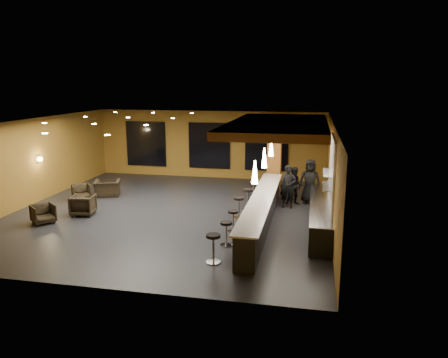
% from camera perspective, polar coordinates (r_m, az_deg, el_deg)
% --- Properties ---
extents(floor, '(12.00, 13.00, 0.10)m').
position_cam_1_polar(floor, '(17.20, -6.90, -4.46)').
color(floor, black).
rests_on(floor, ground).
extents(ceiling, '(12.00, 13.00, 0.10)m').
position_cam_1_polar(ceiling, '(16.51, -7.23, 7.57)').
color(ceiling, black).
extents(wall_back, '(12.00, 0.10, 3.50)m').
position_cam_1_polar(wall_back, '(22.98, -1.87, 4.54)').
color(wall_back, olive).
rests_on(wall_back, floor).
extents(wall_front, '(12.00, 0.10, 3.50)m').
position_cam_1_polar(wall_front, '(10.95, -18.02, -5.13)').
color(wall_front, olive).
rests_on(wall_front, floor).
extents(wall_left, '(0.10, 13.00, 3.50)m').
position_cam_1_polar(wall_left, '(19.53, -24.15, 2.01)').
color(wall_left, olive).
rests_on(wall_left, floor).
extents(wall_right, '(0.10, 13.00, 3.50)m').
position_cam_1_polar(wall_right, '(15.92, 14.06, 0.56)').
color(wall_right, olive).
rests_on(wall_right, floor).
extents(wood_soffit, '(3.60, 8.00, 0.28)m').
position_cam_1_polar(wood_soffit, '(16.70, 7.14, 6.98)').
color(wood_soffit, '#9B5F2D').
rests_on(wood_soffit, ceiling).
extents(window_left, '(2.20, 0.06, 2.40)m').
position_cam_1_polar(window_left, '(23.93, -10.14, 4.55)').
color(window_left, black).
rests_on(window_left, wall_back).
extents(window_center, '(2.20, 0.06, 2.40)m').
position_cam_1_polar(window_center, '(22.88, -1.93, 4.38)').
color(window_center, black).
rests_on(window_center, wall_back).
extents(window_right, '(2.20, 0.06, 2.40)m').
position_cam_1_polar(window_right, '(22.38, 5.58, 4.14)').
color(window_right, black).
rests_on(window_right, wall_back).
extents(tile_backsplash, '(0.06, 3.20, 2.40)m').
position_cam_1_polar(tile_backsplash, '(14.89, 13.91, 0.73)').
color(tile_backsplash, white).
rests_on(tile_backsplash, wall_right).
extents(bar_counter, '(0.60, 8.00, 1.00)m').
position_cam_1_polar(bar_counter, '(15.33, 4.94, -4.39)').
color(bar_counter, black).
rests_on(bar_counter, floor).
extents(bar_top, '(0.78, 8.10, 0.05)m').
position_cam_1_polar(bar_top, '(15.19, 4.97, -2.49)').
color(bar_top, silver).
rests_on(bar_top, bar_counter).
extents(prep_counter, '(0.70, 6.00, 0.86)m').
position_cam_1_polar(prep_counter, '(15.75, 12.41, -4.45)').
color(prep_counter, black).
rests_on(prep_counter, floor).
extents(prep_top, '(0.72, 6.00, 0.03)m').
position_cam_1_polar(prep_top, '(15.62, 12.49, -2.85)').
color(prep_top, silver).
rests_on(prep_top, prep_counter).
extents(wall_shelf_lower, '(0.30, 1.50, 0.03)m').
position_cam_1_polar(wall_shelf_lower, '(14.78, 13.31, -0.92)').
color(wall_shelf_lower, silver).
rests_on(wall_shelf_lower, wall_right).
extents(wall_shelf_upper, '(0.30, 1.50, 0.03)m').
position_cam_1_polar(wall_shelf_upper, '(14.68, 13.40, 0.79)').
color(wall_shelf_upper, silver).
rests_on(wall_shelf_upper, wall_right).
extents(column, '(0.60, 0.60, 3.50)m').
position_cam_1_polar(column, '(19.51, 6.59, 3.02)').
color(column, '#965A21').
rests_on(column, floor).
extents(wall_sconce, '(0.22, 0.22, 0.22)m').
position_cam_1_polar(wall_sconce, '(19.83, -22.93, 2.41)').
color(wall_sconce, '#FFE5B2').
rests_on(wall_sconce, wall_left).
extents(pendant_0, '(0.20, 0.20, 0.70)m').
position_cam_1_polar(pendant_0, '(12.95, 4.05, 0.91)').
color(pendant_0, white).
rests_on(pendant_0, wood_soffit).
extents(pendant_1, '(0.20, 0.20, 0.70)m').
position_cam_1_polar(pendant_1, '(15.39, 5.29, 2.75)').
color(pendant_1, white).
rests_on(pendant_1, wood_soffit).
extents(pendant_2, '(0.20, 0.20, 0.70)m').
position_cam_1_polar(pendant_2, '(17.85, 6.18, 4.09)').
color(pendant_2, white).
rests_on(pendant_2, wood_soffit).
extents(staff_a, '(0.66, 0.45, 1.74)m').
position_cam_1_polar(staff_a, '(17.61, 8.36, -1.00)').
color(staff_a, black).
rests_on(staff_a, floor).
extents(staff_b, '(0.87, 0.74, 1.57)m').
position_cam_1_polar(staff_b, '(18.14, 9.25, -0.90)').
color(staff_b, black).
rests_on(staff_b, floor).
extents(staff_c, '(0.93, 0.63, 1.85)m').
position_cam_1_polar(staff_c, '(18.42, 11.16, -0.32)').
color(staff_c, black).
rests_on(staff_c, floor).
extents(armchair_a, '(1.05, 1.05, 0.69)m').
position_cam_1_polar(armchair_a, '(16.96, -22.55, -4.21)').
color(armchair_a, black).
rests_on(armchair_a, floor).
extents(armchair_b, '(0.96, 0.97, 0.77)m').
position_cam_1_polar(armchair_b, '(17.45, -17.93, -3.26)').
color(armchair_b, black).
rests_on(armchair_b, floor).
extents(armchair_c, '(1.03, 1.03, 0.68)m').
position_cam_1_polar(armchair_c, '(19.70, -18.13, -1.63)').
color(armchair_c, black).
rests_on(armchair_c, floor).
extents(armchair_d, '(1.34, 1.25, 0.70)m').
position_cam_1_polar(armchair_d, '(20.02, -14.98, -1.17)').
color(armchair_d, black).
rests_on(armchair_d, floor).
extents(bar_stool_0, '(0.42, 0.42, 0.83)m').
position_cam_1_polar(bar_stool_0, '(12.28, -1.41, -8.57)').
color(bar_stool_0, silver).
rests_on(bar_stool_0, floor).
extents(bar_stool_1, '(0.39, 0.39, 0.77)m').
position_cam_1_polar(bar_stool_1, '(13.51, 0.30, -6.74)').
color(bar_stool_1, silver).
rests_on(bar_stool_1, floor).
extents(bar_stool_2, '(0.38, 0.38, 0.75)m').
position_cam_1_polar(bar_stool_2, '(14.72, 1.19, -5.15)').
color(bar_stool_2, silver).
rests_on(bar_stool_2, floor).
extents(bar_stool_3, '(0.40, 0.40, 0.80)m').
position_cam_1_polar(bar_stool_3, '(16.20, 1.93, -3.39)').
color(bar_stool_3, silver).
rests_on(bar_stool_3, floor).
extents(bar_stool_4, '(0.43, 0.43, 0.85)m').
position_cam_1_polar(bar_stool_4, '(17.24, 3.13, -2.30)').
color(bar_stool_4, silver).
rests_on(bar_stool_4, floor).
extents(bar_stool_5, '(0.43, 0.43, 0.85)m').
position_cam_1_polar(bar_stool_5, '(18.61, 3.90, -1.18)').
color(bar_stool_5, silver).
rests_on(bar_stool_5, floor).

